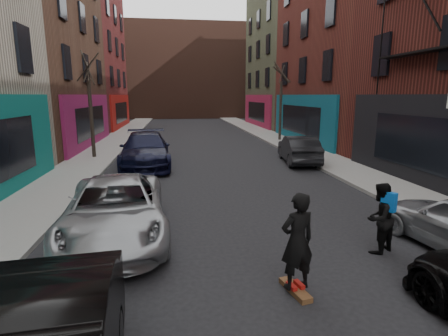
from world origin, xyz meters
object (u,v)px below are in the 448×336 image
object	(u,v)px
skateboard	(295,290)
tree_right_far	(281,94)
tree_left_far	(90,97)
parked_right_end	(298,149)
pedestrian	(379,218)
skateboarder	(297,241)
parked_left_far	(116,209)
parked_left_end	(145,150)

from	to	relation	value
skateboard	tree_right_far	bearing A→B (deg)	61.43
tree_left_far	tree_right_far	world-z (taller)	tree_right_far
parked_right_end	pedestrian	size ratio (longest dim) A/B	2.70
skateboarder	pedestrian	distance (m)	2.74
tree_right_far	pedestrian	world-z (taller)	tree_right_far
skateboarder	pedestrian	world-z (taller)	skateboarder
parked_left_far	skateboarder	bearing A→B (deg)	-45.74
skateboard	parked_left_end	bearing A→B (deg)	94.03
skateboard	pedestrian	xyz separation A→B (m)	(2.38, 1.35, 0.76)
pedestrian	tree_left_far	bearing A→B (deg)	-83.21
skateboarder	tree_left_far	bearing A→B (deg)	-78.12
tree_right_far	skateboard	xyz separation A→B (m)	(-5.86, -20.40, -3.48)
pedestrian	tree_right_far	bearing A→B (deg)	-127.92
parked_right_end	pedestrian	distance (m)	10.60
tree_right_far	pedestrian	xyz separation A→B (m)	(-3.48, -19.05, -2.72)
tree_right_far	skateboard	world-z (taller)	tree_right_far
tree_left_far	parked_left_far	world-z (taller)	tree_left_far
skateboard	pedestrian	size ratio (longest dim) A/B	0.50
tree_left_far	parked_right_end	world-z (taller)	tree_left_far
tree_right_far	tree_left_far	bearing A→B (deg)	-154.18
tree_left_far	skateboarder	bearing A→B (deg)	-65.58
parked_left_far	skateboarder	world-z (taller)	skateboarder
tree_left_far	pedestrian	distance (m)	16.01
parked_right_end	skateboard	size ratio (longest dim) A/B	5.40
parked_left_end	parked_right_end	distance (m)	7.80
tree_left_far	skateboarder	xyz separation A→B (m)	(6.54, -14.40, -2.40)
parked_left_far	pedestrian	xyz separation A→B (m)	(5.94, -1.69, 0.09)
tree_left_far	skateboard	world-z (taller)	tree_left_far
skateboard	pedestrian	world-z (taller)	pedestrian
tree_left_far	parked_left_far	distance (m)	12.04
tree_left_far	parked_left_end	bearing A→B (deg)	-39.93
parked_left_far	pedestrian	world-z (taller)	pedestrian
tree_left_far	parked_right_end	size ratio (longest dim) A/B	1.51
parked_right_end	parked_left_far	bearing A→B (deg)	55.86
tree_right_far	parked_left_far	world-z (taller)	tree_right_far
parked_left_end	skateboard	xyz separation A→B (m)	(3.54, -11.89, -0.78)
tree_right_far	parked_left_end	bearing A→B (deg)	-137.84
tree_right_far	parked_left_far	bearing A→B (deg)	-118.50
skateboard	skateboarder	size ratio (longest dim) A/B	0.46
parked_left_end	parked_right_end	size ratio (longest dim) A/B	1.33
tree_right_far	skateboarder	size ratio (longest dim) A/B	3.87
parked_left_far	pedestrian	bearing A→B (deg)	-21.15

